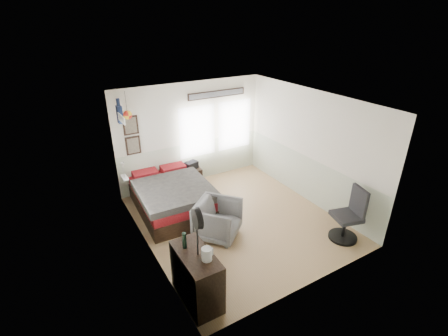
{
  "coord_description": "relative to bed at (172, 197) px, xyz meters",
  "views": [
    {
      "loc": [
        -3.33,
        -5.1,
        4.18
      ],
      "look_at": [
        -0.1,
        0.4,
        1.15
      ],
      "focal_mm": 26.0,
      "sensor_mm": 36.0,
      "label": 1
    }
  ],
  "objects": [
    {
      "name": "ground_plane",
      "position": [
        1.07,
        -1.14,
        -0.35
      ],
      "size": [
        4.0,
        4.5,
        0.01
      ],
      "primitive_type": "cube",
      "color": "#A8834C"
    },
    {
      "name": "room_shell",
      "position": [
        0.99,
        -0.95,
        1.27
      ],
      "size": [
        4.02,
        4.52,
        2.71
      ],
      "color": "silver",
      "rests_on": "ground_plane"
    },
    {
      "name": "wall_decor",
      "position": [
        -0.04,
        0.82,
        1.76
      ],
      "size": [
        3.55,
        1.32,
        1.44
      ],
      "color": "#311E16",
      "rests_on": "room_shell"
    },
    {
      "name": "bed",
      "position": [
        0.0,
        0.0,
        0.0
      ],
      "size": [
        1.66,
        2.25,
        0.7
      ],
      "rotation": [
        0.0,
        0.0,
        -0.05
      ],
      "color": "black",
      "rests_on": "ground_plane"
    },
    {
      "name": "dresser",
      "position": [
        -0.67,
        -2.68,
        0.11
      ],
      "size": [
        0.48,
        1.0,
        0.9
      ],
      "primitive_type": "cube",
      "color": "black",
      "rests_on": "ground_plane"
    },
    {
      "name": "armchair",
      "position": [
        0.43,
        -1.41,
        0.05
      ],
      "size": [
        1.19,
        1.2,
        0.78
      ],
      "primitive_type": "imported",
      "rotation": [
        0.0,
        0.0,
        0.71
      ],
      "color": "#505051",
      "rests_on": "ground_plane"
    },
    {
      "name": "nightstand",
      "position": [
        0.92,
        0.88,
        -0.1
      ],
      "size": [
        0.52,
        0.44,
        0.48
      ],
      "primitive_type": "cube",
      "rotation": [
        0.0,
        0.0,
        -0.11
      ],
      "color": "black",
      "rests_on": "ground_plane"
    },
    {
      "name": "task_chair",
      "position": [
        2.66,
        -2.81,
        0.12
      ],
      "size": [
        0.62,
        0.62,
        1.15
      ],
      "rotation": [
        0.0,
        0.0,
        -0.27
      ],
      "color": "black",
      "rests_on": "ground_plane"
    },
    {
      "name": "kettle",
      "position": [
        -0.58,
        -2.88,
        0.66
      ],
      "size": [
        0.18,
        0.16,
        0.21
      ],
      "rotation": [
        0.0,
        0.0,
        -0.14
      ],
      "color": "silver",
      "rests_on": "dresser"
    },
    {
      "name": "bottle",
      "position": [
        -0.75,
        -2.46,
        0.7
      ],
      "size": [
        0.07,
        0.07,
        0.27
      ],
      "primitive_type": "cylinder",
      "color": "black",
      "rests_on": "dresser"
    },
    {
      "name": "stand_fan",
      "position": [
        -0.63,
        -2.7,
        1.19
      ],
      "size": [
        0.12,
        0.33,
        0.81
      ],
      "rotation": [
        0.0,
        0.0,
        -0.11
      ],
      "color": "black",
      "rests_on": "dresser"
    },
    {
      "name": "black_bag",
      "position": [
        0.92,
        0.88,
        0.24
      ],
      "size": [
        0.38,
        0.3,
        0.2
      ],
      "primitive_type": "cube",
      "rotation": [
        0.0,
        0.0,
        0.29
      ],
      "color": "black",
      "rests_on": "nightstand"
    }
  ]
}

